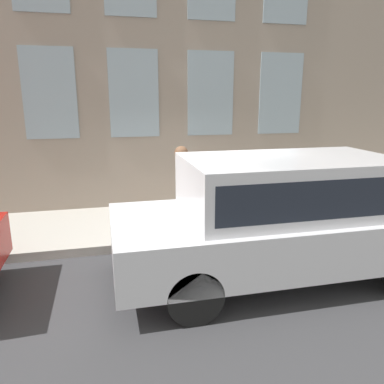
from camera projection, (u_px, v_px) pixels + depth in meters
ground_plane at (199, 246)px, 7.14m from camera, size 80.00×80.00×0.00m
sidewalk at (185, 221)px, 8.30m from camera, size 2.51×60.00×0.17m
building_facade at (171, 56)px, 8.73m from camera, size 0.33×40.00×7.35m
fire_hydrant at (202, 210)px, 7.46m from camera, size 0.29×0.41×0.79m
person at (182, 180)px, 7.35m from camera, size 0.41×0.27×1.68m
parked_truck_silver_near at (284, 211)px, 5.71m from camera, size 2.07×5.07×1.90m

